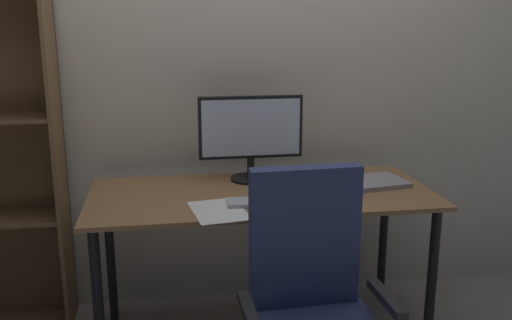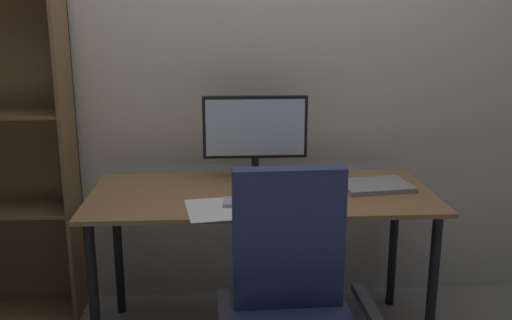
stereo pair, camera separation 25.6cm
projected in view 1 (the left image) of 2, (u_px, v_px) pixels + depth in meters
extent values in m
cube|color=beige|center=(245.00, 60.00, 2.96)|extent=(6.40, 0.10, 2.60)
cube|color=olive|center=(262.00, 194.00, 2.61)|extent=(1.56, 0.69, 0.02)
cylinder|color=black|center=(99.00, 310.00, 2.31)|extent=(0.04, 0.04, 0.72)
cylinder|color=black|center=(431.00, 284.00, 2.54)|extent=(0.04, 0.04, 0.72)
cylinder|color=black|center=(110.00, 254.00, 2.86)|extent=(0.04, 0.04, 0.72)
cylinder|color=black|center=(383.00, 237.00, 3.08)|extent=(0.04, 0.04, 0.72)
cylinder|color=black|center=(251.00, 178.00, 2.80)|extent=(0.20, 0.20, 0.01)
cylinder|color=black|center=(251.00, 167.00, 2.78)|extent=(0.04, 0.04, 0.10)
cube|color=black|center=(251.00, 127.00, 2.73)|extent=(0.50, 0.03, 0.30)
cube|color=silver|center=(251.00, 128.00, 2.72)|extent=(0.47, 0.01, 0.27)
cube|color=#B7BABC|center=(261.00, 202.00, 2.43)|extent=(0.29, 0.12, 0.02)
cube|color=black|center=(315.00, 196.00, 2.49)|extent=(0.08, 0.11, 0.03)
cylinder|color=#285193|center=(286.00, 180.00, 2.59)|extent=(0.09, 0.09, 0.11)
cube|color=#285193|center=(297.00, 179.00, 2.60)|extent=(0.02, 0.01, 0.06)
cube|color=#99999E|center=(371.00, 182.00, 2.72)|extent=(0.35, 0.27, 0.02)
cube|color=white|center=(219.00, 211.00, 2.35)|extent=(0.25, 0.32, 0.00)
cube|color=navy|center=(305.00, 237.00, 2.05)|extent=(0.40, 0.08, 0.52)
cube|color=#232326|center=(249.00, 312.00, 1.86)|extent=(0.05, 0.26, 0.03)
cube|color=#232326|center=(386.00, 298.00, 1.95)|extent=(0.05, 0.26, 0.03)
cube|color=brown|center=(60.00, 167.00, 2.73)|extent=(0.02, 0.28, 1.63)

